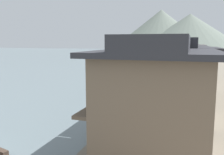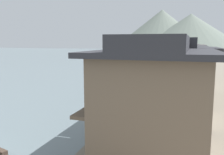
# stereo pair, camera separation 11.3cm
# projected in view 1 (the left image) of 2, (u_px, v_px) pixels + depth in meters

# --- Properties ---
(riverbank_right) EXTENTS (18.00, 110.00, 0.77)m
(riverbank_right) POSITION_uv_depth(u_px,v_px,m) (215.00, 84.00, 36.10)
(riverbank_right) COLOR slate
(riverbank_right) RESTS_ON ground
(boat_moored_nearest) EXTENTS (1.54, 5.66, 0.55)m
(boat_moored_nearest) POSITION_uv_depth(u_px,v_px,m) (160.00, 67.00, 62.67)
(boat_moored_nearest) COLOR brown
(boat_moored_nearest) RESTS_ON ground
(boat_moored_second) EXTENTS (1.77, 4.09, 0.65)m
(boat_moored_second) POSITION_uv_depth(u_px,v_px,m) (153.00, 75.00, 46.32)
(boat_moored_second) COLOR #423328
(boat_moored_second) RESTS_ON ground
(boat_moored_third) EXTENTS (1.20, 4.62, 0.42)m
(boat_moored_third) POSITION_uv_depth(u_px,v_px,m) (141.00, 87.00, 34.98)
(boat_moored_third) COLOR #33281E
(boat_moored_third) RESTS_ON ground
(boat_moored_far) EXTENTS (4.63, 4.28, 0.47)m
(boat_moored_far) POSITION_uv_depth(u_px,v_px,m) (99.00, 92.00, 31.78)
(boat_moored_far) COLOR brown
(boat_moored_far) RESTS_ON ground
(boat_midriver_drifting) EXTENTS (1.91, 5.31, 0.74)m
(boat_midriver_drifting) POSITION_uv_depth(u_px,v_px,m) (116.00, 108.00, 23.57)
(boat_midriver_drifting) COLOR brown
(boat_midriver_drifting) RESTS_ON ground
(house_waterfront_nearest) EXTENTS (6.18, 7.61, 6.14)m
(house_waterfront_nearest) POSITION_uv_depth(u_px,v_px,m) (157.00, 97.00, 12.66)
(house_waterfront_nearest) COLOR #75604C
(house_waterfront_nearest) RESTS_ON riverbank_right
(house_waterfront_second) EXTENTS (6.77, 5.83, 6.14)m
(house_waterfront_second) POSITION_uv_depth(u_px,v_px,m) (173.00, 78.00, 19.03)
(house_waterfront_second) COLOR gray
(house_waterfront_second) RESTS_ON riverbank_right
(house_waterfront_tall) EXTENTS (6.30, 7.86, 6.14)m
(house_waterfront_tall) POSITION_uv_depth(u_px,v_px,m) (175.00, 69.00, 25.41)
(house_waterfront_tall) COLOR brown
(house_waterfront_tall) RESTS_ON riverbank_right
(house_waterfront_narrow) EXTENTS (6.48, 7.63, 6.14)m
(house_waterfront_narrow) POSITION_uv_depth(u_px,v_px,m) (180.00, 63.00, 33.07)
(house_waterfront_narrow) COLOR gray
(house_waterfront_narrow) RESTS_ON riverbank_right
(house_waterfront_far) EXTENTS (5.96, 6.08, 6.14)m
(house_waterfront_far) POSITION_uv_depth(u_px,v_px,m) (180.00, 59.00, 39.65)
(house_waterfront_far) COLOR gray
(house_waterfront_far) RESTS_ON riverbank_right
(mooring_post_dock_near) EXTENTS (0.20, 0.20, 0.73)m
(mooring_post_dock_near) POSITION_uv_depth(u_px,v_px,m) (111.00, 121.00, 16.99)
(mooring_post_dock_near) COLOR #473828
(mooring_post_dock_near) RESTS_ON riverbank_right
(mooring_post_dock_mid) EXTENTS (0.20, 0.20, 0.75)m
(mooring_post_dock_mid) POSITION_uv_depth(u_px,v_px,m) (135.00, 98.00, 24.06)
(mooring_post_dock_mid) COLOR #473828
(mooring_post_dock_mid) RESTS_ON riverbank_right
(hill_far_west) EXTENTS (62.81, 62.81, 20.69)m
(hill_far_west) POSITION_uv_depth(u_px,v_px,m) (190.00, 34.00, 125.57)
(hill_far_west) COLOR slate
(hill_far_west) RESTS_ON ground
(hill_far_centre) EXTENTS (62.61, 62.61, 24.53)m
(hill_far_centre) POSITION_uv_depth(u_px,v_px,m) (161.00, 32.00, 139.59)
(hill_far_centre) COLOR slate
(hill_far_centre) RESTS_ON ground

